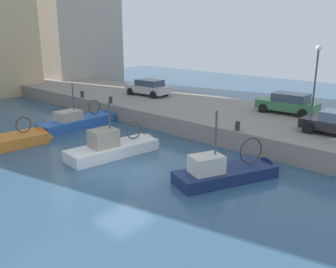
{
  "coord_description": "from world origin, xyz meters",
  "views": [
    {
      "loc": [
        -10.77,
        -13.22,
        7.0
      ],
      "look_at": [
        3.94,
        0.48,
        1.2
      ],
      "focal_mm": 38.94,
      "sensor_mm": 36.0,
      "label": 1
    }
  ],
  "objects_px": {
    "fishing_boat_white": "(118,151)",
    "fishing_boat_blue": "(81,124)",
    "parked_car_green": "(288,103)",
    "fishing_boat_navy": "(231,176)",
    "fishing_boat_orange": "(8,145)",
    "mooring_bollard_mid": "(111,100)",
    "quay_streetlamp": "(316,70)",
    "mooring_bollard_north": "(82,94)",
    "parked_car_silver": "(148,87)",
    "mooring_bollard_south": "(238,126)"
  },
  "relations": [
    {
      "from": "mooring_bollard_mid",
      "to": "quay_streetlamp",
      "type": "xyz_separation_m",
      "value": [
        5.65,
        -14.12,
        2.98
      ]
    },
    {
      "from": "parked_car_green",
      "to": "fishing_boat_navy",
      "type": "bearing_deg",
      "value": -168.24
    },
    {
      "from": "fishing_boat_blue",
      "to": "fishing_boat_navy",
      "type": "bearing_deg",
      "value": -93.4
    },
    {
      "from": "mooring_bollard_north",
      "to": "quay_streetlamp",
      "type": "bearing_deg",
      "value": -72.68
    },
    {
      "from": "fishing_boat_blue",
      "to": "quay_streetlamp",
      "type": "bearing_deg",
      "value": -57.1
    },
    {
      "from": "parked_car_silver",
      "to": "quay_streetlamp",
      "type": "xyz_separation_m",
      "value": [
        0.97,
        -14.56,
        2.52
      ]
    },
    {
      "from": "fishing_boat_orange",
      "to": "mooring_bollard_mid",
      "type": "xyz_separation_m",
      "value": [
        9.2,
        1.41,
        1.36
      ]
    },
    {
      "from": "fishing_boat_white",
      "to": "mooring_bollard_north",
      "type": "distance_m",
      "value": 12.68
    },
    {
      "from": "parked_car_silver",
      "to": "parked_car_green",
      "type": "distance_m",
      "value": 12.69
    },
    {
      "from": "fishing_boat_orange",
      "to": "parked_car_green",
      "type": "distance_m",
      "value": 18.96
    },
    {
      "from": "mooring_bollard_south",
      "to": "mooring_bollard_north",
      "type": "distance_m",
      "value": 16.0
    },
    {
      "from": "parked_car_green",
      "to": "mooring_bollard_north",
      "type": "distance_m",
      "value": 17.34
    },
    {
      "from": "fishing_boat_orange",
      "to": "mooring_bollard_north",
      "type": "height_order",
      "value": "fishing_boat_orange"
    },
    {
      "from": "fishing_boat_navy",
      "to": "parked_car_green",
      "type": "bearing_deg",
      "value": 11.76
    },
    {
      "from": "fishing_boat_white",
      "to": "mooring_bollard_mid",
      "type": "xyz_separation_m",
      "value": [
        5.4,
        7.4,
        1.33
      ]
    },
    {
      "from": "fishing_boat_white",
      "to": "fishing_boat_blue",
      "type": "xyz_separation_m",
      "value": [
        2.19,
        6.97,
        -0.03
      ]
    },
    {
      "from": "fishing_boat_white",
      "to": "parked_car_green",
      "type": "bearing_deg",
      "value": -22.03
    },
    {
      "from": "fishing_boat_orange",
      "to": "parked_car_green",
      "type": "relative_size",
      "value": 1.43
    },
    {
      "from": "fishing_boat_blue",
      "to": "parked_car_green",
      "type": "relative_size",
      "value": 1.59
    },
    {
      "from": "fishing_boat_blue",
      "to": "mooring_bollard_north",
      "type": "xyz_separation_m",
      "value": [
        3.2,
        4.43,
        1.36
      ]
    },
    {
      "from": "fishing_boat_orange",
      "to": "fishing_boat_white",
      "type": "bearing_deg",
      "value": -57.61
    },
    {
      "from": "fishing_boat_white",
      "to": "mooring_bollard_mid",
      "type": "height_order",
      "value": "fishing_boat_white"
    },
    {
      "from": "fishing_boat_blue",
      "to": "fishing_boat_orange",
      "type": "bearing_deg",
      "value": -170.71
    },
    {
      "from": "fishing_boat_white",
      "to": "parked_car_green",
      "type": "relative_size",
      "value": 1.48
    },
    {
      "from": "mooring_bollard_north",
      "to": "fishing_boat_navy",
      "type": "bearing_deg",
      "value": -102.42
    },
    {
      "from": "parked_car_silver",
      "to": "mooring_bollard_north",
      "type": "xyz_separation_m",
      "value": [
        -4.68,
        3.56,
        -0.46
      ]
    },
    {
      "from": "mooring_bollard_south",
      "to": "quay_streetlamp",
      "type": "relative_size",
      "value": 0.11
    },
    {
      "from": "fishing_boat_orange",
      "to": "mooring_bollard_mid",
      "type": "distance_m",
      "value": 9.4
    },
    {
      "from": "parked_car_green",
      "to": "mooring_bollard_north",
      "type": "bearing_deg",
      "value": 111.39
    },
    {
      "from": "fishing_boat_navy",
      "to": "mooring_bollard_south",
      "type": "distance_m",
      "value": 4.83
    },
    {
      "from": "fishing_boat_white",
      "to": "fishing_boat_orange",
      "type": "xyz_separation_m",
      "value": [
        -3.8,
        5.99,
        -0.04
      ]
    },
    {
      "from": "fishing_boat_white",
      "to": "fishing_boat_orange",
      "type": "distance_m",
      "value": 7.09
    },
    {
      "from": "fishing_boat_white",
      "to": "parked_car_silver",
      "type": "distance_m",
      "value": 12.9
    },
    {
      "from": "mooring_bollard_mid",
      "to": "mooring_bollard_north",
      "type": "bearing_deg",
      "value": 90.0
    },
    {
      "from": "fishing_boat_orange",
      "to": "fishing_boat_blue",
      "type": "xyz_separation_m",
      "value": [
        5.99,
        0.98,
        0.01
      ]
    },
    {
      "from": "mooring_bollard_mid",
      "to": "fishing_boat_blue",
      "type": "bearing_deg",
      "value": -172.37
    },
    {
      "from": "fishing_boat_blue",
      "to": "quay_streetlamp",
      "type": "height_order",
      "value": "quay_streetlamp"
    },
    {
      "from": "fishing_boat_white",
      "to": "mooring_bollard_north",
      "type": "height_order",
      "value": "fishing_boat_white"
    },
    {
      "from": "fishing_boat_orange",
      "to": "mooring_bollard_north",
      "type": "xyz_separation_m",
      "value": [
        9.2,
        5.41,
        1.36
      ]
    },
    {
      "from": "mooring_bollard_north",
      "to": "quay_streetlamp",
      "type": "distance_m",
      "value": 19.21
    },
    {
      "from": "mooring_bollard_mid",
      "to": "mooring_bollard_north",
      "type": "distance_m",
      "value": 4.0
    },
    {
      "from": "fishing_boat_blue",
      "to": "mooring_bollard_north",
      "type": "relative_size",
      "value": 12.41
    },
    {
      "from": "quay_streetlamp",
      "to": "mooring_bollard_north",
      "type": "bearing_deg",
      "value": 107.32
    },
    {
      "from": "fishing_boat_blue",
      "to": "parked_car_green",
      "type": "height_order",
      "value": "fishing_boat_blue"
    },
    {
      "from": "parked_car_silver",
      "to": "mooring_bollard_north",
      "type": "height_order",
      "value": "parked_car_silver"
    },
    {
      "from": "mooring_bollard_mid",
      "to": "quay_streetlamp",
      "type": "bearing_deg",
      "value": -68.19
    },
    {
      "from": "fishing_boat_white",
      "to": "fishing_boat_blue",
      "type": "bearing_deg",
      "value": 72.54
    },
    {
      "from": "quay_streetlamp",
      "to": "mooring_bollard_south",
      "type": "bearing_deg",
      "value": 159.46
    },
    {
      "from": "fishing_boat_navy",
      "to": "fishing_boat_blue",
      "type": "xyz_separation_m",
      "value": [
        0.82,
        13.87,
        -0.02
      ]
    },
    {
      "from": "parked_car_green",
      "to": "quay_streetlamp",
      "type": "bearing_deg",
      "value": -108.8
    }
  ]
}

